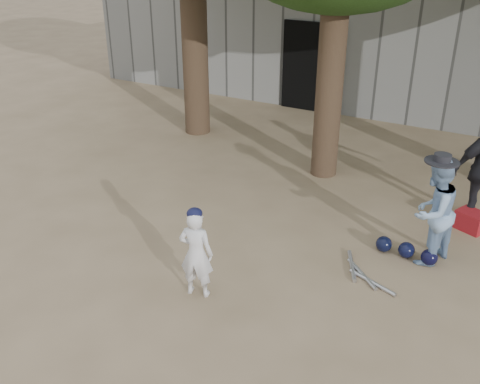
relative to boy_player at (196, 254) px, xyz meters
The scene contains 7 objects.
ground 0.87m from the boy_player, 168.79° to the left, with size 70.00×70.00×0.00m, color #937C5E.
boy_player is the anchor object (origin of this frame).
spectator_blue 3.22m from the boy_player, 43.55° to the left, with size 0.74×0.58×1.52m, color #89ABD4.
red_bag 4.42m from the boy_player, 51.41° to the left, with size 0.42×0.32×0.30m, color #A71C16.
back_building 10.52m from the boy_player, 93.42° to the left, with size 16.00×5.24×3.00m.
helmet_row 3.02m from the boy_player, 45.87° to the left, with size 0.87×0.26×0.23m.
bat_pile 2.27m from the boy_player, 39.81° to the left, with size 0.88×0.73×0.06m.
Camera 1 is at (3.84, -4.67, 4.12)m, focal length 40.00 mm.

